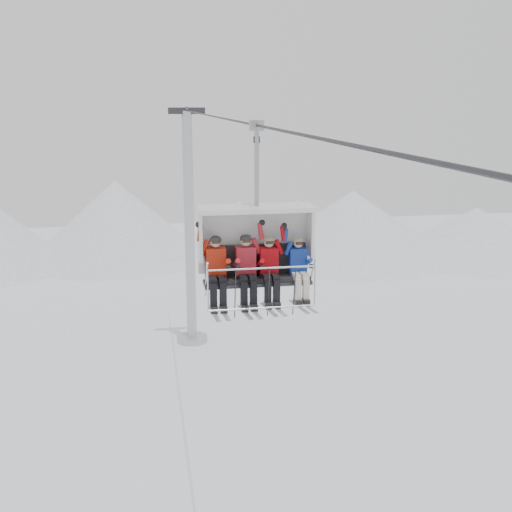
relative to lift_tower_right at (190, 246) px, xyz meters
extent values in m
cone|color=white|center=(-5.00, 22.00, -2.28)|extent=(16.00, 16.00, 7.00)
cone|color=white|center=(6.00, 21.00, -3.28)|extent=(14.00, 14.00, 5.00)
cone|color=white|center=(16.00, 19.00, -2.78)|extent=(18.00, 18.00, 6.00)
cone|color=white|center=(27.00, 17.00, -3.53)|extent=(16.00, 16.00, 4.50)
cone|color=white|center=(12.00, 24.00, -3.53)|extent=(12.00, 12.00, 4.50)
cylinder|color=#AEB1B6|center=(0.00, 0.00, 0.87)|extent=(0.56, 0.56, 13.30)
cylinder|color=#AEB1B6|center=(0.00, 0.00, -5.63)|extent=(1.80, 1.80, 0.30)
cube|color=#2C2C31|center=(0.00, 0.00, 7.52)|extent=(2.00, 0.35, 0.35)
cylinder|color=#2C2C31|center=(0.00, -22.00, 7.52)|extent=(0.06, 50.00, 0.06)
cube|color=black|center=(0.00, -22.18, 4.17)|extent=(2.30, 0.55, 0.10)
cube|color=black|center=(0.00, -21.92, 4.55)|extent=(2.30, 0.10, 0.67)
cube|color=#2C2C31|center=(0.00, -22.18, 4.08)|extent=(2.40, 0.60, 0.08)
cube|color=silver|center=(0.00, -21.70, 4.97)|extent=(2.56, 0.10, 1.52)
cube|color=silver|center=(0.00, -22.10, 5.73)|extent=(2.56, 0.90, 0.10)
cylinder|color=silver|center=(0.00, -22.73, 4.54)|extent=(2.34, 0.04, 0.04)
cylinder|color=silver|center=(0.00, -22.80, 3.67)|extent=(2.34, 0.04, 0.04)
cylinder|color=#93969B|center=(0.00, -22.08, 6.63)|extent=(0.10, 0.10, 1.79)
cube|color=#93969B|center=(0.00, -22.08, 7.52)|extent=(0.30, 0.18, 0.22)
cube|color=red|center=(-0.93, -22.14, 4.58)|extent=(0.44, 0.29, 0.65)
sphere|color=tan|center=(-0.93, -22.18, 5.03)|extent=(0.24, 0.24, 0.24)
cube|color=black|center=(-1.03, -22.58, 3.96)|extent=(0.15, 0.15, 0.52)
cube|color=black|center=(-0.82, -22.58, 3.96)|extent=(0.15, 0.15, 0.52)
cube|color=#AEAFB7|center=(-1.03, -22.68, 3.56)|extent=(0.10, 1.69, 0.26)
cube|color=#AEAFB7|center=(-0.82, -22.68, 3.56)|extent=(0.10, 1.69, 0.26)
cube|color=#AF1F2A|center=(-0.26, -22.14, 4.58)|extent=(0.44, 0.29, 0.65)
sphere|color=tan|center=(-0.26, -22.18, 5.03)|extent=(0.24, 0.24, 0.24)
cube|color=black|center=(-0.37, -22.58, 3.96)|extent=(0.15, 0.15, 0.52)
cube|color=black|center=(-0.16, -22.58, 3.96)|extent=(0.15, 0.15, 0.52)
cube|color=#AEAFB7|center=(-0.37, -22.68, 3.56)|extent=(0.10, 1.69, 0.26)
cube|color=#AEAFB7|center=(-0.16, -22.68, 3.56)|extent=(0.10, 1.69, 0.26)
cube|color=#AF070E|center=(0.26, -22.14, 4.55)|extent=(0.41, 0.27, 0.60)
sphere|color=tan|center=(0.26, -22.18, 4.98)|extent=(0.22, 0.22, 0.22)
cube|color=black|center=(0.16, -22.58, 3.98)|extent=(0.14, 0.15, 0.49)
cube|color=black|center=(0.36, -22.58, 3.98)|extent=(0.14, 0.15, 0.49)
cube|color=#AEAFB7|center=(0.16, -22.68, 3.59)|extent=(0.09, 1.69, 0.26)
cube|color=#AEAFB7|center=(0.36, -22.68, 3.59)|extent=(0.09, 1.69, 0.26)
cube|color=#173599|center=(0.93, -22.14, 4.53)|extent=(0.39, 0.26, 0.57)
sphere|color=tan|center=(0.93, -22.18, 4.94)|extent=(0.21, 0.21, 0.21)
cube|color=beige|center=(0.84, -22.58, 3.99)|extent=(0.13, 0.15, 0.46)
cube|color=beige|center=(1.02, -22.58, 3.99)|extent=(0.13, 0.15, 0.46)
cube|color=#AEAFB7|center=(0.84, -22.68, 3.62)|extent=(0.09, 1.69, 0.26)
cube|color=#AEAFB7|center=(1.02, -22.68, 3.62)|extent=(0.09, 1.69, 0.26)
camera|label=1|loc=(-2.40, -35.78, 8.02)|focal=45.00mm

